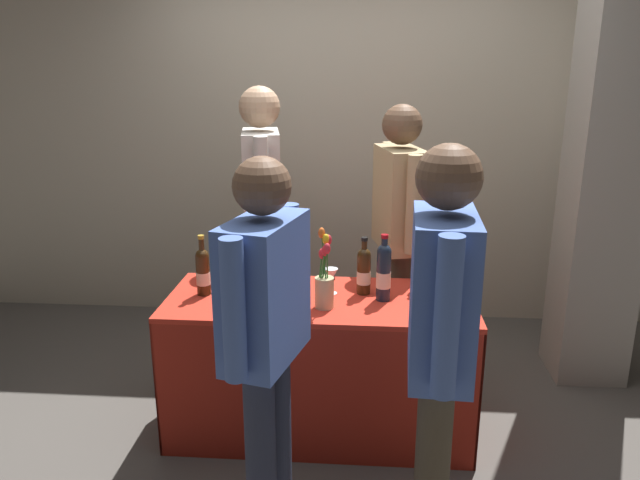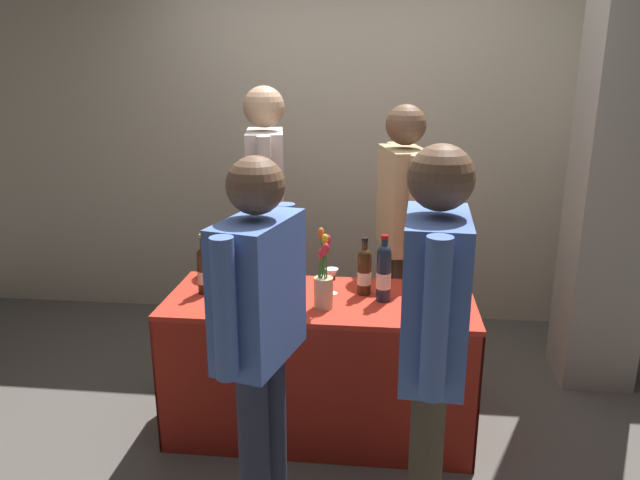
{
  "view_description": "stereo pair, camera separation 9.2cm",
  "coord_description": "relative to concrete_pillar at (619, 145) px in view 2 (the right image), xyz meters",
  "views": [
    {
      "loc": [
        0.21,
        -2.8,
        1.85
      ],
      "look_at": [
        0.0,
        0.0,
        1.03
      ],
      "focal_mm": 33.96,
      "sensor_mm": 36.0,
      "label": 1
    },
    {
      "loc": [
        0.31,
        -2.79,
        1.85
      ],
      "look_at": [
        0.0,
        0.0,
        1.03
      ],
      "focal_mm": 33.96,
      "sensor_mm": 36.0,
      "label": 2
    }
  ],
  "objects": [
    {
      "name": "wine_glass_near_taster",
      "position": [
        -1.8,
        -0.72,
        -0.6
      ],
      "size": [
        0.08,
        0.08,
        0.13
      ],
      "color": "silver",
      "rests_on": "tasting_table"
    },
    {
      "name": "wine_glass_mid",
      "position": [
        -1.07,
        -0.83,
        -0.59
      ],
      "size": [
        0.07,
        0.07,
        0.14
      ],
      "color": "silver",
      "rests_on": "tasting_table"
    },
    {
      "name": "display_bottle_2",
      "position": [
        -1.73,
        -0.6,
        -0.56
      ],
      "size": [
        0.08,
        0.08,
        0.31
      ],
      "color": "black",
      "rests_on": "tasting_table"
    },
    {
      "name": "tasting_table",
      "position": [
        -1.58,
        -0.72,
        -0.92
      ],
      "size": [
        1.52,
        0.63,
        0.73
      ],
      "color": "red",
      "rests_on": "ground_plane"
    },
    {
      "name": "vendor_assistant",
      "position": [
        -1.17,
        -0.12,
        -0.43
      ],
      "size": [
        0.31,
        0.59,
        1.64
      ],
      "rotation": [
        0.0,
        0.0,
        -1.34
      ],
      "color": "#4C4233",
      "rests_on": "ground_plane"
    },
    {
      "name": "featured_wine_bottle",
      "position": [
        -1.37,
        -0.65,
        -0.56
      ],
      "size": [
        0.07,
        0.07,
        0.3
      ],
      "color": "#38230F",
      "rests_on": "tasting_table"
    },
    {
      "name": "display_bottle_0",
      "position": [
        -1.06,
        -0.53,
        -0.54
      ],
      "size": [
        0.07,
        0.07,
        0.34
      ],
      "color": "#192333",
      "rests_on": "tasting_table"
    },
    {
      "name": "back_partition",
      "position": [
        -1.58,
        0.86,
        -0.17
      ],
      "size": [
        5.83,
        0.12,
        2.5
      ],
      "primitive_type": "cube",
      "color": "#B2A893",
      "rests_on": "ground_plane"
    },
    {
      "name": "concrete_pillar",
      "position": [
        0.0,
        0.0,
        0.0
      ],
      "size": [
        0.4,
        0.4,
        2.83
      ],
      "primitive_type": "cube",
      "color": "gray",
      "rests_on": "ground_plane"
    },
    {
      "name": "display_bottle_3",
      "position": [
        -2.17,
        -0.72,
        -0.56
      ],
      "size": [
        0.07,
        0.07,
        0.31
      ],
      "color": "#38230F",
      "rests_on": "tasting_table"
    },
    {
      "name": "flower_vase",
      "position": [
        -1.55,
        -0.84,
        -0.56
      ],
      "size": [
        0.09,
        0.09,
        0.39
      ],
      "color": "tan",
      "rests_on": "tasting_table"
    },
    {
      "name": "wine_glass_near_vendor",
      "position": [
        -1.53,
        -0.66,
        -0.59
      ],
      "size": [
        0.07,
        0.07,
        0.13
      ],
      "color": "silver",
      "rests_on": "tasting_table"
    },
    {
      "name": "taster_foreground_right",
      "position": [
        -1.73,
        -1.45,
        -0.5
      ],
      "size": [
        0.31,
        0.57,
        1.54
      ],
      "rotation": [
        0.0,
        0.0,
        1.32
      ],
      "color": "#2D3347",
      "rests_on": "ground_plane"
    },
    {
      "name": "display_bottle_4",
      "position": [
        -1.02,
        -0.92,
        -0.56
      ],
      "size": [
        0.07,
        0.07,
        0.32
      ],
      "color": "black",
      "rests_on": "tasting_table"
    },
    {
      "name": "taster_foreground_left",
      "position": [
        -1.1,
        -1.56,
        -0.46
      ],
      "size": [
        0.23,
        0.58,
        1.61
      ],
      "rotation": [
        0.0,
        0.0,
        1.51
      ],
      "color": "#4C4233",
      "rests_on": "ground_plane"
    },
    {
      "name": "ground_plane",
      "position": [
        -1.58,
        -0.72,
        -1.42
      ],
      "size": [
        12.0,
        12.0,
        0.0
      ],
      "primitive_type": "plane",
      "color": "#514C47"
    },
    {
      "name": "vendor_presenter",
      "position": [
        -1.98,
        -0.04,
        -0.37
      ],
      "size": [
        0.28,
        0.6,
        1.73
      ],
      "rotation": [
        0.0,
        0.0,
        -1.4
      ],
      "color": "#4C4233",
      "rests_on": "ground_plane"
    },
    {
      "name": "display_bottle_1",
      "position": [
        -1.27,
        -0.73,
        -0.54
      ],
      "size": [
        0.07,
        0.07,
        0.33
      ],
      "color": "#192333",
      "rests_on": "tasting_table"
    }
  ]
}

